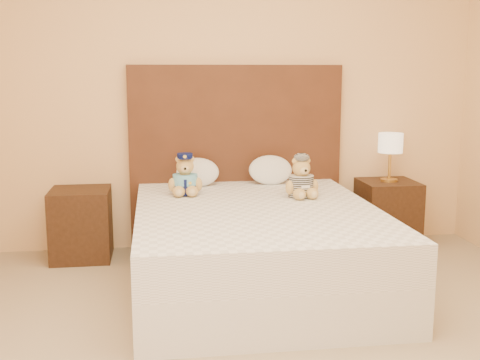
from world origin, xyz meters
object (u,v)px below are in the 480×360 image
at_px(teddy_police, 185,174).
at_px(pillow_right, 270,169).
at_px(nightstand_right, 387,213).
at_px(lamp, 390,145).
at_px(teddy_prisoner, 301,177).
at_px(bed, 257,247).
at_px(nightstand_left, 81,224).
at_px(pillow_left, 198,171).

bearing_deg(teddy_police, pillow_right, 28.36).
height_order(nightstand_right, lamp, lamp).
relative_size(lamp, teddy_prisoner, 1.35).
xyz_separation_m(teddy_police, teddy_prisoner, (0.82, -0.21, -0.00)).
xyz_separation_m(bed, nightstand_left, (-1.25, 0.80, -0.00)).
xyz_separation_m(nightstand_left, lamp, (2.50, 0.00, 0.57)).
bearing_deg(teddy_prisoner, lamp, 21.55).
xyz_separation_m(nightstand_right, teddy_police, (-1.70, -0.31, 0.43)).
distance_m(nightstand_left, teddy_police, 0.96).
relative_size(teddy_prisoner, pillow_right, 0.84).
xyz_separation_m(bed, pillow_left, (-0.33, 0.83, 0.39)).
distance_m(teddy_police, teddy_prisoner, 0.85).
bearing_deg(nightstand_right, teddy_police, -169.63).
distance_m(nightstand_right, teddy_prisoner, 1.10).
height_order(lamp, teddy_police, lamp).
relative_size(bed, pillow_right, 5.66).
height_order(bed, pillow_right, pillow_right).
bearing_deg(pillow_left, lamp, -1.08).
height_order(nightstand_left, teddy_prisoner, teddy_prisoner).
bearing_deg(teddy_police, nightstand_left, 161.26).
bearing_deg(pillow_left, nightstand_left, -178.12).
xyz_separation_m(nightstand_right, pillow_right, (-1.00, 0.03, 0.40)).
xyz_separation_m(teddy_prisoner, pillow_left, (-0.71, 0.55, -0.03)).
bearing_deg(pillow_right, lamp, -1.73).
height_order(nightstand_right, teddy_police, teddy_police).
bearing_deg(bed, pillow_left, 111.93).
distance_m(nightstand_left, nightstand_right, 2.50).
xyz_separation_m(teddy_police, pillow_right, (0.71, 0.34, -0.03)).
distance_m(bed, teddy_police, 0.79).
distance_m(lamp, pillow_right, 1.01).
relative_size(lamp, pillow_left, 1.18).
bearing_deg(pillow_right, teddy_prisoner, -77.85).
bearing_deg(lamp, nightstand_right, 0.00).
relative_size(nightstand_left, teddy_prisoner, 1.85).
bearing_deg(lamp, pillow_left, 178.92).
height_order(lamp, teddy_prisoner, lamp).
xyz_separation_m(nightstand_left, nightstand_right, (2.50, 0.00, 0.00)).
bearing_deg(pillow_left, bed, -68.07).
bearing_deg(teddy_police, bed, -44.74).
height_order(lamp, pillow_left, lamp).
bearing_deg(pillow_left, teddy_police, -108.94).
bearing_deg(bed, pillow_right, 72.97).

